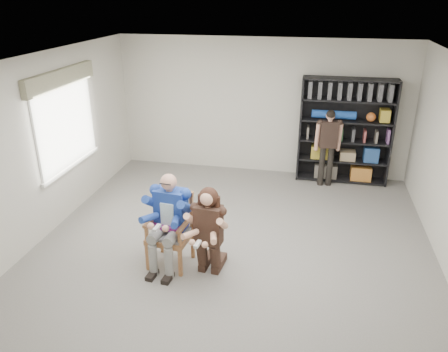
% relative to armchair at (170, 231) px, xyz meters
% --- Properties ---
extents(room_shell, '(6.00, 7.00, 2.80)m').
position_rel_armchair_xyz_m(room_shell, '(0.79, 0.29, 0.86)').
color(room_shell, beige).
rests_on(room_shell, ground).
extents(floor, '(6.00, 7.00, 0.01)m').
position_rel_armchair_xyz_m(floor, '(0.79, 0.29, -0.54)').
color(floor, slate).
rests_on(floor, ground).
extents(window_left, '(0.16, 2.00, 1.75)m').
position_rel_armchair_xyz_m(window_left, '(-2.16, 1.29, 1.09)').
color(window_left, white).
rests_on(window_left, room_shell).
extents(armchair, '(0.68, 0.66, 1.07)m').
position_rel_armchair_xyz_m(armchair, '(0.00, 0.00, 0.00)').
color(armchair, brown).
rests_on(armchair, floor).
extents(seated_man, '(0.68, 0.89, 1.39)m').
position_rel_armchair_xyz_m(seated_man, '(0.00, 0.00, 0.16)').
color(seated_man, navy).
rests_on(seated_man, floor).
extents(kneeling_woman, '(0.62, 0.91, 1.27)m').
position_rel_armchair_xyz_m(kneeling_woman, '(0.58, -0.12, 0.10)').
color(kneeling_woman, '#341C18').
rests_on(kneeling_woman, floor).
extents(bookshelf, '(1.80, 0.38, 2.10)m').
position_rel_armchair_xyz_m(bookshelf, '(2.49, 3.57, 0.51)').
color(bookshelf, black).
rests_on(bookshelf, floor).
extents(standing_man, '(0.52, 0.34, 1.56)m').
position_rel_armchair_xyz_m(standing_man, '(2.17, 3.26, 0.24)').
color(standing_man, black).
rests_on(standing_man, floor).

